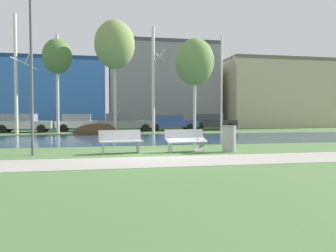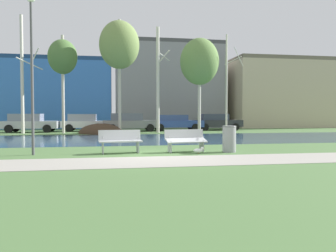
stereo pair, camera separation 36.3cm
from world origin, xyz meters
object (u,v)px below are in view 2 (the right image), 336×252
at_px(parked_hatch_third_grey, 130,122).
at_px(streetlamp, 32,49).
at_px(seagull, 199,150).
at_px(bench_right, 186,140).
at_px(trash_bin, 229,138).
at_px(parked_wagon_fourth_blue, 175,122).
at_px(bench_left, 120,141).
at_px(parked_sedan_second_white, 85,122).
at_px(parked_suv_fifth_dark, 216,122).
at_px(parked_van_nearest_silver, 29,123).

bearing_deg(parked_hatch_third_grey, streetlamp, -105.11).
distance_m(seagull, parked_hatch_third_grey, 16.46).
distance_m(bench_right, trash_bin, 1.69).
xyz_separation_m(trash_bin, parked_wagon_fourth_blue, (0.99, 16.46, 0.22)).
height_order(bench_left, parked_sedan_second_white, parked_sedan_second_white).
xyz_separation_m(streetlamp, parked_sedan_second_white, (0.46, 16.50, -3.03)).
height_order(streetlamp, parked_suv_fifth_dark, streetlamp).
bearing_deg(seagull, parked_sedan_second_white, 107.77).
relative_size(trash_bin, parked_hatch_third_grey, 0.21).
bearing_deg(parked_van_nearest_silver, trash_bin, -55.00).
bearing_deg(trash_bin, streetlamp, 177.57).
bearing_deg(parked_van_nearest_silver, parked_suv_fifth_dark, 2.77).
height_order(bench_left, streetlamp, streetlamp).
bearing_deg(parked_suv_fifth_dark, bench_left, -118.97).
bearing_deg(parked_sedan_second_white, parked_van_nearest_silver, -168.70).
bearing_deg(bench_left, bench_right, 0.00).
bearing_deg(bench_left, parked_suv_fifth_dark, 61.03).
height_order(parked_wagon_fourth_blue, parked_suv_fifth_dark, parked_suv_fifth_dark).
height_order(seagull, parked_suv_fifth_dark, parked_suv_fifth_dark).
bearing_deg(parked_wagon_fourth_blue, bench_left, -107.77).
xyz_separation_m(bench_left, parked_van_nearest_silver, (-6.99, 15.59, 0.31)).
xyz_separation_m(seagull, parked_suv_fifth_dark, (6.20, 17.08, 0.65)).
distance_m(trash_bin, parked_suv_fifth_dark, 17.42).
height_order(bench_left, parked_suv_fifth_dark, parked_suv_fifth_dark).
relative_size(bench_left, parked_van_nearest_silver, 0.38).
xyz_separation_m(parked_van_nearest_silver, parked_suv_fifth_dark, (16.05, 0.78, -0.00)).
distance_m(seagull, parked_van_nearest_silver, 19.06).
height_order(trash_bin, parked_sedan_second_white, parked_sedan_second_white).
xyz_separation_m(parked_hatch_third_grey, parked_wagon_fourth_blue, (4.04, 0.46, -0.05)).
distance_m(bench_right, streetlamp, 6.54).
xyz_separation_m(seagull, parked_hatch_third_grey, (-1.73, 16.36, 0.67)).
height_order(bench_left, parked_van_nearest_silver, parked_van_nearest_silver).
relative_size(seagull, parked_wagon_fourth_blue, 0.09).
bearing_deg(streetlamp, bench_left, 0.77).
height_order(seagull, streetlamp, streetlamp).
height_order(streetlamp, parked_wagon_fourth_blue, streetlamp).
bearing_deg(streetlamp, trash_bin, -2.43).
bearing_deg(streetlamp, seagull, -6.46).
relative_size(parked_sedan_second_white, parked_hatch_third_grey, 0.86).
distance_m(streetlamp, parked_hatch_third_grey, 16.52).
bearing_deg(parked_van_nearest_silver, streetlamp, -76.06).
bearing_deg(trash_bin, parked_suv_fifth_dark, 73.69).
distance_m(seagull, parked_wagon_fourth_blue, 16.99).
height_order(seagull, parked_sedan_second_white, parked_sedan_second_white).
bearing_deg(parked_hatch_third_grey, bench_right, -84.92).
bearing_deg(parked_sedan_second_white, streetlamp, -91.61).
bearing_deg(bench_left, parked_van_nearest_silver, 114.15).
height_order(trash_bin, streetlamp, streetlamp).
xyz_separation_m(trash_bin, streetlamp, (-7.28, 0.31, 3.28)).
xyz_separation_m(bench_left, parked_wagon_fourth_blue, (5.16, 16.11, 0.28)).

